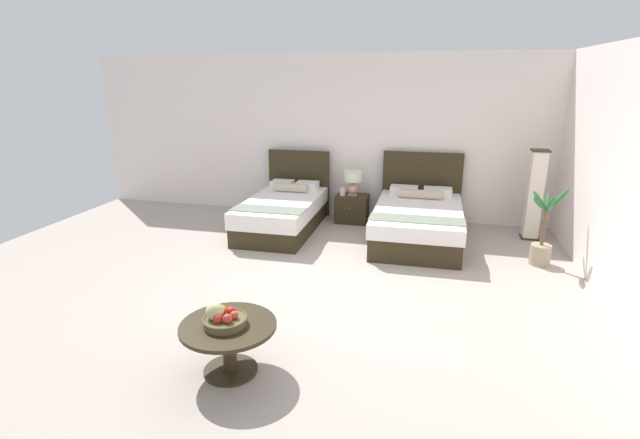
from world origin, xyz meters
The scene contains 12 objects.
ground_plane centered at (0.00, 0.00, -0.01)m, with size 10.30×10.34×0.02m, color #AD9F94.
wall_back centered at (0.00, 3.37, 1.44)m, with size 10.30×0.12×2.89m, color white.
wall_side_right centered at (3.35, 0.40, 1.44)m, with size 0.12×5.94×2.89m, color white.
bed_near_window centered at (-1.11, 2.19, 0.31)m, with size 1.14×2.13×1.19m.
bed_near_corner centered at (1.11, 2.19, 0.31)m, with size 1.36×2.22×1.24m.
nightstand centered at (-0.07, 2.90, 0.24)m, with size 0.55×0.48×0.48m.
table_lamp centered at (-0.07, 2.92, 0.76)m, with size 0.32×0.32×0.44m.
vase centered at (-0.23, 2.86, 0.55)m, with size 0.10×0.10×0.14m.
coffee_table centered at (-0.31, -1.78, 0.34)m, with size 0.83×0.83×0.47m.
fruit_bowl centered at (-0.35, -1.80, 0.53)m, with size 0.38×0.38×0.21m.
floor_lamp_corner centered at (2.86, 2.68, 0.71)m, with size 0.26×0.26×1.42m.
potted_palm centered at (2.80, 1.55, 0.31)m, with size 0.52×0.48×1.09m.
Camera 1 is at (1.32, -5.11, 2.51)m, focal length 26.66 mm.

